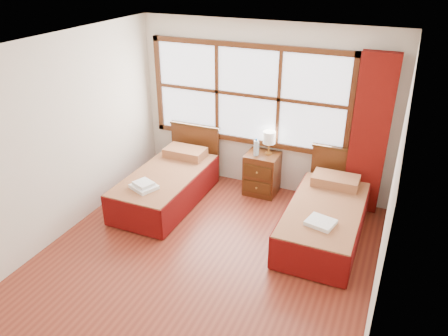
% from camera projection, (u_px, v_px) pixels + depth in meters
% --- Properties ---
extents(floor, '(4.50, 4.50, 0.00)m').
position_uv_depth(floor, '(200.00, 264.00, 5.38)').
color(floor, maroon).
rests_on(floor, ground).
extents(ceiling, '(4.50, 4.50, 0.00)m').
position_uv_depth(ceiling, '(194.00, 50.00, 4.22)').
color(ceiling, white).
rests_on(ceiling, wall_back).
extents(wall_back, '(4.00, 0.00, 4.00)m').
position_uv_depth(wall_back, '(263.00, 109.00, 6.65)').
color(wall_back, silver).
rests_on(wall_back, floor).
extents(wall_left, '(0.00, 4.50, 4.50)m').
position_uv_depth(wall_left, '(56.00, 142.00, 5.51)').
color(wall_left, silver).
rests_on(wall_left, floor).
extents(wall_right, '(0.00, 4.50, 4.50)m').
position_uv_depth(wall_right, '(389.00, 208.00, 4.09)').
color(wall_right, silver).
rests_on(wall_right, floor).
extents(window, '(3.16, 0.06, 1.56)m').
position_uv_depth(window, '(247.00, 95.00, 6.62)').
color(window, white).
rests_on(window, wall_back).
extents(curtain, '(0.50, 0.16, 2.30)m').
position_uv_depth(curtain, '(370.00, 136.00, 6.02)').
color(curtain, '#6A0F0A').
rests_on(curtain, wall_back).
extents(bed_left, '(0.95, 1.97, 0.92)m').
position_uv_depth(bed_left, '(168.00, 184.00, 6.64)').
color(bed_left, '#41250D').
rests_on(bed_left, floor).
extents(bed_right, '(0.95, 1.97, 0.91)m').
position_uv_depth(bed_right, '(325.00, 218.00, 5.79)').
color(bed_right, '#41250D').
rests_on(bed_right, floor).
extents(nightstand, '(0.50, 0.49, 0.67)m').
position_uv_depth(nightstand, '(262.00, 174.00, 6.83)').
color(nightstand, '#502811').
rests_on(nightstand, floor).
extents(towels_left, '(0.42, 0.40, 0.10)m').
position_uv_depth(towels_left, '(144.00, 186.00, 6.07)').
color(towels_left, white).
rests_on(towels_left, bed_left).
extents(towels_right, '(0.38, 0.35, 0.05)m').
position_uv_depth(towels_right, '(321.00, 222.00, 5.28)').
color(towels_right, white).
rests_on(towels_right, bed_right).
extents(lamp, '(0.19, 0.19, 0.37)m').
position_uv_depth(lamp, '(269.00, 138.00, 6.58)').
color(lamp, '#B48039').
rests_on(lamp, nightstand).
extents(bottle_near, '(0.07, 0.07, 0.28)m').
position_uv_depth(bottle_near, '(256.00, 148.00, 6.60)').
color(bottle_near, silver).
rests_on(bottle_near, nightstand).
extents(bottle_far, '(0.06, 0.06, 0.22)m').
position_uv_depth(bottle_far, '(257.00, 148.00, 6.63)').
color(bottle_far, silver).
rests_on(bottle_far, nightstand).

